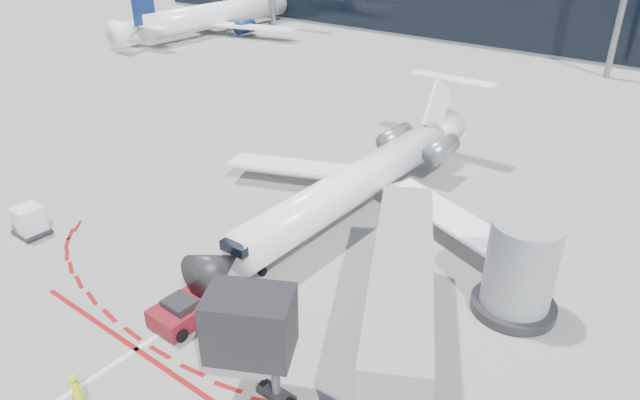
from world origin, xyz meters
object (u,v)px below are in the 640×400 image
Objects in this scene: pushback_tug at (186,310)px; ramp_worker at (77,393)px; uld_container at (29,221)px; regional_jet at (363,178)px.

ramp_worker is at bearing -80.13° from pushback_tug.
uld_container reaches higher than pushback_tug.
pushback_tug is (-0.36, -14.21, -1.58)m from regional_jet.
pushback_tug is 6.15m from ramp_worker.
uld_container is at bearing -133.22° from regional_jet.
regional_jet is at bearing 89.46° from pushback_tug.
regional_jet is 13.58× the size of uld_container.
ramp_worker reaches higher than uld_container.
regional_jet reaches higher than pushback_tug.
uld_container is (-13.68, -14.56, -1.27)m from regional_jet.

